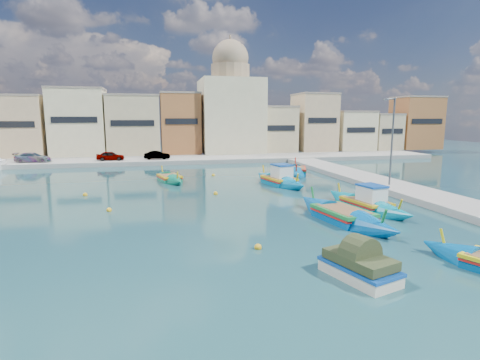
{
  "coord_description": "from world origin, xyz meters",
  "views": [
    {
      "loc": [
        -2.47,
        -22.77,
        6.3
      ],
      "look_at": [
        4.0,
        6.0,
        1.4
      ],
      "focal_mm": 28.0,
      "sensor_mm": 36.0,
      "label": 1
    }
  ],
  "objects_px": {
    "luzzu_green": "(170,179)",
    "tender_near": "(359,267)",
    "luzzu_blue_south": "(343,216)",
    "luzzu_cyan_mid": "(296,172)",
    "luzzu_turquoise_cabin": "(366,204)",
    "luzzu_blue_cabin": "(279,181)",
    "quay_street_lamp": "(392,141)",
    "church_block": "(230,105)"
  },
  "relations": [
    {
      "from": "luzzu_cyan_mid",
      "to": "luzzu_green",
      "type": "xyz_separation_m",
      "value": [
        -14.19,
        -1.85,
        -0.05
      ]
    },
    {
      "from": "luzzu_cyan_mid",
      "to": "luzzu_blue_south",
      "type": "distance_m",
      "value": 19.66
    },
    {
      "from": "luzzu_green",
      "to": "luzzu_blue_south",
      "type": "height_order",
      "value": "luzzu_blue_south"
    },
    {
      "from": "luzzu_blue_south",
      "to": "quay_street_lamp",
      "type": "bearing_deg",
      "value": 43.34
    },
    {
      "from": "quay_street_lamp",
      "to": "tender_near",
      "type": "distance_m",
      "value": 20.59
    },
    {
      "from": "quay_street_lamp",
      "to": "luzzu_blue_cabin",
      "type": "xyz_separation_m",
      "value": [
        -8.52,
        4.8,
        -3.96
      ]
    },
    {
      "from": "luzzu_blue_cabin",
      "to": "luzzu_blue_south",
      "type": "height_order",
      "value": "luzzu_blue_cabin"
    },
    {
      "from": "luzzu_green",
      "to": "tender_near",
      "type": "xyz_separation_m",
      "value": [
        6.47,
        -25.15,
        0.23
      ]
    },
    {
      "from": "luzzu_blue_cabin",
      "to": "luzzu_green",
      "type": "height_order",
      "value": "luzzu_blue_cabin"
    },
    {
      "from": "church_block",
      "to": "luzzu_cyan_mid",
      "type": "relative_size",
      "value": 2.04
    },
    {
      "from": "quay_street_lamp",
      "to": "luzzu_cyan_mid",
      "type": "bearing_deg",
      "value": 112.47
    },
    {
      "from": "luzzu_cyan_mid",
      "to": "luzzu_blue_south",
      "type": "bearing_deg",
      "value": -102.6
    },
    {
      "from": "luzzu_blue_cabin",
      "to": "luzzu_blue_south",
      "type": "distance_m",
      "value": 13.1
    },
    {
      "from": "luzzu_cyan_mid",
      "to": "quay_street_lamp",
      "type": "bearing_deg",
      "value": -67.53
    },
    {
      "from": "luzzu_cyan_mid",
      "to": "luzzu_green",
      "type": "relative_size",
      "value": 1.28
    },
    {
      "from": "luzzu_blue_cabin",
      "to": "luzzu_cyan_mid",
      "type": "xyz_separation_m",
      "value": [
        4.01,
        6.09,
        -0.09
      ]
    },
    {
      "from": "quay_street_lamp",
      "to": "luzzu_cyan_mid",
      "type": "height_order",
      "value": "quay_street_lamp"
    },
    {
      "from": "church_block",
      "to": "luzzu_blue_cabin",
      "type": "xyz_separation_m",
      "value": [
        -1.07,
        -29.2,
        -8.03
      ]
    },
    {
      "from": "luzzu_turquoise_cabin",
      "to": "luzzu_blue_cabin",
      "type": "relative_size",
      "value": 0.99
    },
    {
      "from": "quay_street_lamp",
      "to": "luzzu_green",
      "type": "distance_m",
      "value": 21.16
    },
    {
      "from": "luzzu_cyan_mid",
      "to": "luzzu_turquoise_cabin",
      "type": "bearing_deg",
      "value": -94.12
    },
    {
      "from": "luzzu_blue_cabin",
      "to": "tender_near",
      "type": "relative_size",
      "value": 2.6
    },
    {
      "from": "luzzu_blue_cabin",
      "to": "luzzu_green",
      "type": "relative_size",
      "value": 1.22
    },
    {
      "from": "luzzu_green",
      "to": "tender_near",
      "type": "height_order",
      "value": "luzzu_green"
    },
    {
      "from": "church_block",
      "to": "luzzu_cyan_mid",
      "type": "distance_m",
      "value": 24.67
    },
    {
      "from": "luzzu_turquoise_cabin",
      "to": "luzzu_blue_south",
      "type": "distance_m",
      "value": 3.94
    },
    {
      "from": "quay_street_lamp",
      "to": "luzzu_blue_cabin",
      "type": "relative_size",
      "value": 0.9
    },
    {
      "from": "tender_near",
      "to": "luzzu_cyan_mid",
      "type": "bearing_deg",
      "value": 74.05
    },
    {
      "from": "church_block",
      "to": "quay_street_lamp",
      "type": "height_order",
      "value": "church_block"
    },
    {
      "from": "luzzu_cyan_mid",
      "to": "luzzu_green",
      "type": "bearing_deg",
      "value": -172.56
    },
    {
      "from": "luzzu_blue_south",
      "to": "tender_near",
      "type": "relative_size",
      "value": 2.86
    },
    {
      "from": "church_block",
      "to": "tender_near",
      "type": "xyz_separation_m",
      "value": [
        -4.78,
        -50.11,
        -7.94
      ]
    },
    {
      "from": "luzzu_green",
      "to": "tender_near",
      "type": "relative_size",
      "value": 2.12
    },
    {
      "from": "church_block",
      "to": "luzzu_green",
      "type": "distance_m",
      "value": 28.57
    },
    {
      "from": "luzzu_green",
      "to": "luzzu_blue_south",
      "type": "distance_m",
      "value": 19.96
    },
    {
      "from": "quay_street_lamp",
      "to": "luzzu_green",
      "type": "xyz_separation_m",
      "value": [
        -18.69,
        9.04,
        -4.1
      ]
    },
    {
      "from": "luzzu_blue_cabin",
      "to": "tender_near",
      "type": "distance_m",
      "value": 21.24
    },
    {
      "from": "luzzu_turquoise_cabin",
      "to": "luzzu_blue_cabin",
      "type": "distance_m",
      "value": 11.02
    },
    {
      "from": "luzzu_blue_south",
      "to": "tender_near",
      "type": "distance_m",
      "value": 8.54
    },
    {
      "from": "church_block",
      "to": "luzzu_cyan_mid",
      "type": "xyz_separation_m",
      "value": [
        2.94,
        -23.11,
        -8.12
      ]
    },
    {
      "from": "quay_street_lamp",
      "to": "tender_near",
      "type": "height_order",
      "value": "quay_street_lamp"
    },
    {
      "from": "quay_street_lamp",
      "to": "luzzu_turquoise_cabin",
      "type": "height_order",
      "value": "quay_street_lamp"
    }
  ]
}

